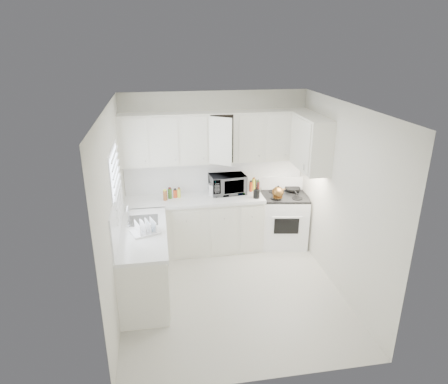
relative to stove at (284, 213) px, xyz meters
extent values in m
plane|color=beige|center=(-1.13, -1.26, -0.58)|extent=(3.20, 3.20, 0.00)
plane|color=white|center=(-1.13, -1.26, 2.02)|extent=(3.20, 3.20, 0.00)
plane|color=silver|center=(-1.13, 0.34, 0.72)|extent=(3.00, 0.00, 3.00)
plane|color=silver|center=(-1.13, -2.86, 0.72)|extent=(3.00, 0.00, 3.00)
plane|color=silver|center=(-2.63, -1.26, 0.72)|extent=(0.00, 3.20, 3.20)
plane|color=silver|center=(0.37, -1.26, 0.72)|extent=(0.00, 3.20, 3.20)
cube|color=silver|center=(-1.52, 0.03, 0.35)|extent=(2.24, 0.64, 0.05)
cube|color=silver|center=(-2.32, -1.06, 0.35)|extent=(0.64, 1.62, 0.05)
cube|color=white|center=(-1.13, 0.33, 0.65)|extent=(2.98, 0.02, 0.55)
cube|color=white|center=(-2.62, -1.06, 0.65)|extent=(0.02, 1.60, 0.55)
imported|color=gray|center=(-0.96, 0.16, 0.56)|extent=(0.61, 0.38, 0.39)
cylinder|color=white|center=(-1.14, 0.26, 0.51)|extent=(0.12, 0.12, 0.27)
cylinder|color=brown|center=(-1.98, 0.16, 0.44)|extent=(0.06, 0.06, 0.13)
cylinder|color=#376822|center=(-1.91, 0.07, 0.44)|extent=(0.06, 0.06, 0.13)
cylinder|color=#D7471C|center=(-1.83, 0.16, 0.44)|extent=(0.06, 0.06, 0.13)
cylinder|color=#E7F138|center=(-1.76, 0.07, 0.44)|extent=(0.06, 0.06, 0.13)
cylinder|color=#D7471C|center=(-0.55, 0.20, 0.47)|extent=(0.06, 0.06, 0.19)
cylinder|color=#E7F138|center=(-0.50, 0.14, 0.47)|extent=(0.06, 0.06, 0.19)
cylinder|color=#4F1C16|center=(-0.44, 0.20, 0.47)|extent=(0.06, 0.06, 0.19)
camera|label=1|loc=(-2.04, -5.96, 2.78)|focal=32.03mm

